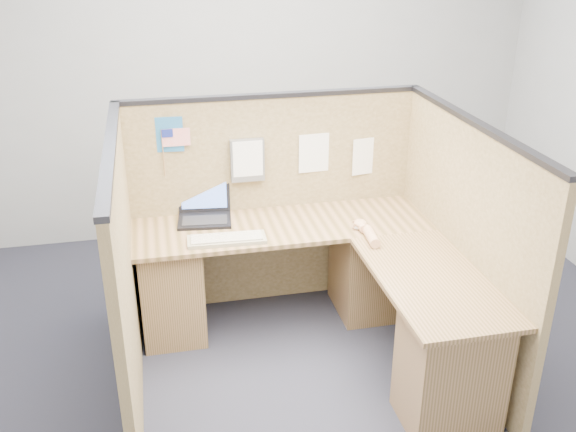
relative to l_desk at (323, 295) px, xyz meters
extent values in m
plane|color=black|center=(-0.18, -0.29, -0.39)|extent=(5.00, 5.00, 0.00)
plane|color=#9B9EA0|center=(-0.18, 1.96, 1.01)|extent=(5.00, 0.00, 5.00)
cube|color=brown|center=(-0.18, 0.71, 0.36)|extent=(2.05, 0.05, 1.50)
cube|color=#232328|center=(-0.18, 0.71, 1.12)|extent=(2.05, 0.06, 0.03)
cube|color=brown|center=(-1.18, -0.19, 0.36)|extent=(0.05, 1.80, 1.50)
cube|color=#232328|center=(-1.18, -0.19, 1.12)|extent=(0.06, 1.80, 0.03)
cube|color=brown|center=(0.82, -0.19, 0.36)|extent=(0.05, 1.80, 1.50)
cube|color=#232328|center=(0.82, -0.19, 1.12)|extent=(0.06, 1.80, 0.03)
cube|color=brown|center=(-0.18, 0.39, 0.32)|extent=(1.95, 0.60, 0.03)
cube|color=brown|center=(0.49, -0.49, 0.32)|extent=(0.60, 1.15, 0.03)
cube|color=brown|center=(-0.93, 0.39, -0.04)|extent=(0.40, 0.50, 0.70)
cube|color=brown|center=(0.42, 0.39, -0.04)|extent=(0.40, 0.50, 0.70)
cube|color=brown|center=(0.49, -0.81, -0.04)|extent=(0.50, 0.40, 0.70)
cube|color=black|center=(-0.68, 0.54, 0.35)|extent=(0.38, 0.30, 0.02)
cube|color=black|center=(-0.68, 0.70, 0.47)|extent=(0.36, 0.11, 0.24)
cube|color=#415DA8|center=(-0.68, 0.69, 0.47)|extent=(0.31, 0.09, 0.19)
cube|color=gray|center=(-0.57, 0.21, 0.35)|extent=(0.49, 0.19, 0.02)
cube|color=silver|center=(-0.57, 0.21, 0.37)|extent=(0.45, 0.15, 0.01)
ellipsoid|color=silver|center=(0.29, 0.21, 0.36)|extent=(0.10, 0.06, 0.04)
ellipsoid|color=tan|center=(0.29, 0.20, 0.38)|extent=(0.08, 0.10, 0.04)
cylinder|color=tan|center=(0.30, 0.16, 0.37)|extent=(0.06, 0.04, 0.06)
cylinder|color=tan|center=(0.31, 0.03, 0.37)|extent=(0.09, 0.24, 0.07)
cube|color=#22629C|center=(-0.86, 0.68, 0.91)|extent=(0.17, 0.02, 0.23)
cylinder|color=olive|center=(-0.91, 0.67, 0.79)|extent=(0.01, 0.01, 0.32)
cube|color=red|center=(-0.82, 0.67, 0.89)|extent=(0.18, 0.00, 0.12)
cube|color=navy|center=(-0.88, 0.67, 0.92)|extent=(0.07, 0.00, 0.05)
cube|color=slate|center=(-0.36, 0.66, 0.70)|extent=(0.23, 0.05, 0.29)
cube|color=white|center=(-0.36, 0.63, 0.72)|extent=(0.20, 0.01, 0.24)
cube|color=white|center=(0.10, 0.68, 0.71)|extent=(0.21, 0.02, 0.27)
cube|color=white|center=(0.48, 0.68, 0.66)|extent=(0.21, 0.04, 0.26)
camera|label=1|loc=(-0.97, -3.37, 2.12)|focal=40.00mm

